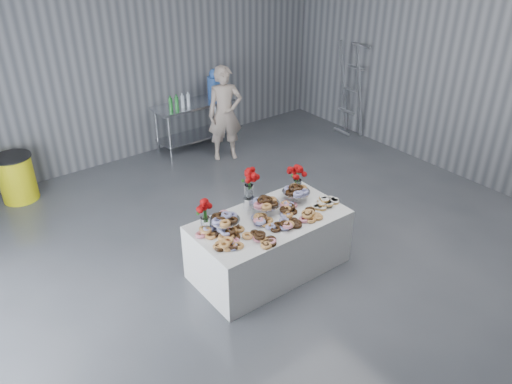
# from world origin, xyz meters

# --- Properties ---
(ground) EXTENTS (9.00, 9.00, 0.00)m
(ground) POSITION_xyz_m (0.00, 0.00, 0.00)
(ground) COLOR #3D4046
(ground) RESTS_ON ground
(room_walls) EXTENTS (8.04, 9.04, 4.02)m
(room_walls) POSITION_xyz_m (-0.27, 0.07, 2.64)
(room_walls) COLOR slate
(room_walls) RESTS_ON ground
(display_table) EXTENTS (1.90, 1.01, 0.75)m
(display_table) POSITION_xyz_m (-0.22, 0.34, 0.38)
(display_table) COLOR white
(display_table) RESTS_ON ground
(prep_table) EXTENTS (1.50, 0.60, 0.90)m
(prep_table) POSITION_xyz_m (0.96, 4.10, 0.62)
(prep_table) COLOR silver
(prep_table) RESTS_ON ground
(donut_mounds) EXTENTS (1.81, 0.81, 0.09)m
(donut_mounds) POSITION_xyz_m (-0.22, 0.29, 0.80)
(donut_mounds) COLOR #C18B46
(donut_mounds) RESTS_ON display_table
(cake_stand_left) EXTENTS (0.36, 0.36, 0.17)m
(cake_stand_left) POSITION_xyz_m (-0.77, 0.49, 0.89)
(cake_stand_left) COLOR silver
(cake_stand_left) RESTS_ON display_table
(cake_stand_mid) EXTENTS (0.36, 0.36, 0.17)m
(cake_stand_mid) POSITION_xyz_m (-0.17, 0.49, 0.89)
(cake_stand_mid) COLOR silver
(cake_stand_mid) RESTS_ON display_table
(cake_stand_right) EXTENTS (0.36, 0.36, 0.17)m
(cake_stand_right) POSITION_xyz_m (0.33, 0.49, 0.89)
(cake_stand_right) COLOR silver
(cake_stand_right) RESTS_ON display_table
(danish_pile) EXTENTS (0.48, 0.48, 0.11)m
(danish_pile) POSITION_xyz_m (0.53, 0.19, 0.81)
(danish_pile) COLOR silver
(danish_pile) RESTS_ON display_table
(bouquet_left) EXTENTS (0.26, 0.26, 0.42)m
(bouquet_left) POSITION_xyz_m (-0.97, 0.60, 1.05)
(bouquet_left) COLOR white
(bouquet_left) RESTS_ON display_table
(bouquet_right) EXTENTS (0.26, 0.26, 0.42)m
(bouquet_right) POSITION_xyz_m (0.48, 0.64, 1.05)
(bouquet_right) COLOR white
(bouquet_right) RESTS_ON display_table
(bouquet_center) EXTENTS (0.26, 0.26, 0.57)m
(bouquet_center) POSITION_xyz_m (-0.27, 0.69, 1.13)
(bouquet_center) COLOR silver
(bouquet_center) RESTS_ON display_table
(water_jug) EXTENTS (0.28, 0.28, 0.55)m
(water_jug) POSITION_xyz_m (1.46, 4.10, 1.15)
(water_jug) COLOR #3E73D5
(water_jug) RESTS_ON prep_table
(drink_bottles) EXTENTS (0.54, 0.08, 0.27)m
(drink_bottles) POSITION_xyz_m (0.64, 4.00, 1.04)
(drink_bottles) COLOR #268C33
(drink_bottles) RESTS_ON prep_table
(person) EXTENTS (0.73, 0.62, 1.70)m
(person) POSITION_xyz_m (1.21, 3.40, 0.85)
(person) COLOR #CC8C93
(person) RESTS_ON ground
(trash_barrel) EXTENTS (0.58, 0.58, 0.74)m
(trash_barrel) POSITION_xyz_m (-2.25, 4.10, 0.37)
(trash_barrel) COLOR yellow
(trash_barrel) RESTS_ON ground
(stepladder) EXTENTS (0.61, 0.48, 1.91)m
(stepladder) POSITION_xyz_m (3.75, 2.78, 0.95)
(stepladder) COLOR silver
(stepladder) RESTS_ON ground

